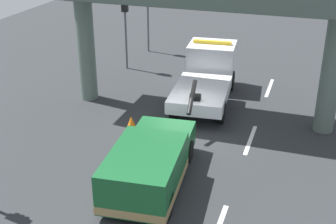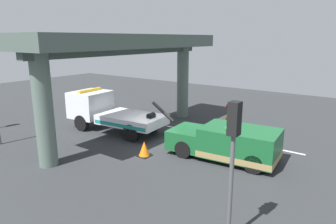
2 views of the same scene
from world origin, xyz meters
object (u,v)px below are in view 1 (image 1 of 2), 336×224
object	(u,v)px
tow_truck_white	(207,74)
towed_van_green	(150,165)
traffic_light_mid	(148,6)
traffic_cone_orange	(131,125)
traffic_light_far	(125,16)

from	to	relation	value
tow_truck_white	towed_van_green	distance (m)	8.19
traffic_light_mid	traffic_cone_orange	distance (m)	11.74
towed_van_green	traffic_light_far	size ratio (longest dim) A/B	1.29
traffic_light_mid	traffic_light_far	bearing A→B (deg)	180.00
towed_van_green	traffic_light_far	distance (m)	12.38
tow_truck_white	traffic_light_mid	distance (m)	8.38
traffic_light_far	traffic_light_mid	bearing A→B (deg)	-0.00
traffic_light_mid	towed_van_green	bearing A→B (deg)	-159.14
traffic_cone_orange	traffic_light_mid	bearing A→B (deg)	17.15
tow_truck_white	traffic_cone_orange	distance (m)	5.24
towed_van_green	traffic_cone_orange	xyz separation A→B (m)	(3.41, 2.10, -0.42)
traffic_light_mid	traffic_cone_orange	xyz separation A→B (m)	(-10.96, -3.38, -2.52)
traffic_light_far	towed_van_green	bearing A→B (deg)	-153.26
traffic_light_far	traffic_cone_orange	distance (m)	8.62
tow_truck_white	traffic_light_far	bearing A→B (deg)	63.50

